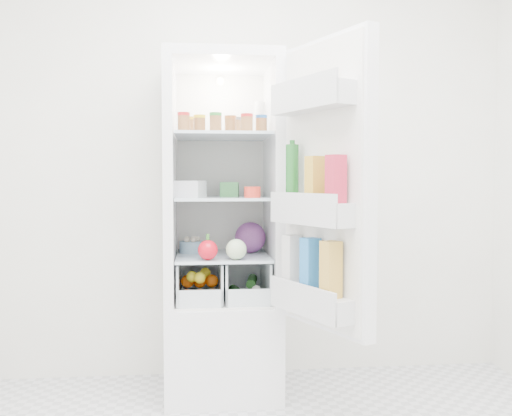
{
  "coord_description": "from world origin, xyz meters",
  "views": [
    {
      "loc": [
        -0.33,
        -1.86,
        1.14
      ],
      "look_at": [
        -0.04,
        0.95,
        1.01
      ],
      "focal_mm": 40.0,
      "sensor_mm": 36.0,
      "label": 1
    }
  ],
  "objects": [
    {
      "name": "crisper_left",
      "position": [
        -0.32,
        1.19,
        0.61
      ],
      "size": [
        0.23,
        0.46,
        0.22
      ],
      "primitive_type": null,
      "color": "silver",
      "rests_on": "refrigerator"
    },
    {
      "name": "refrigerator",
      "position": [
        -0.2,
        1.25,
        0.67
      ],
      "size": [
        0.6,
        0.6,
        1.8
      ],
      "color": "white",
      "rests_on": "ground"
    },
    {
      "name": "condiment_jars",
      "position": [
        -0.21,
        1.13,
        1.43
      ],
      "size": [
        0.46,
        0.34,
        0.08
      ],
      "color": "#B21919",
      "rests_on": "shelf_top"
    },
    {
      "name": "salad_bag",
      "position": [
        -0.14,
        0.98,
        0.8
      ],
      "size": [
        0.1,
        0.1,
        0.1
      ],
      "primitive_type": "sphere",
      "color": "beige",
      "rests_on": "shelf_low"
    },
    {
      "name": "veg_pile",
      "position": [
        -0.07,
        1.18,
        0.56
      ],
      "size": [
        0.16,
        0.3,
        0.1
      ],
      "color": "#1A4818",
      "rests_on": "refrigerator"
    },
    {
      "name": "shelf_mid",
      "position": [
        -0.2,
        1.19,
        1.05
      ],
      "size": [
        0.49,
        0.53,
        0.02
      ],
      "primitive_type": "cube",
      "color": "silver",
      "rests_on": "refrigerator"
    },
    {
      "name": "squeeze_bottle",
      "position": [
        0.01,
        1.32,
        1.48
      ],
      "size": [
        0.06,
        0.06,
        0.19
      ],
      "primitive_type": "cylinder",
      "rotation": [
        0.0,
        0.0,
        -0.11
      ],
      "color": "silver",
      "rests_on": "shelf_top"
    },
    {
      "name": "crisper_right",
      "position": [
        -0.08,
        1.19,
        0.61
      ],
      "size": [
        0.23,
        0.46,
        0.22
      ],
      "primitive_type": null,
      "color": "silver",
      "rests_on": "refrigerator"
    },
    {
      "name": "bell_pepper",
      "position": [
        -0.28,
        0.98,
        0.8
      ],
      "size": [
        0.1,
        0.1,
        0.1
      ],
      "primitive_type": "sphere",
      "color": "red",
      "rests_on": "shelf_low"
    },
    {
      "name": "shelf_low",
      "position": [
        -0.2,
        1.19,
        0.74
      ],
      "size": [
        0.49,
        0.53,
        0.01
      ],
      "primitive_type": "cube",
      "color": "silver",
      "rests_on": "refrigerator"
    },
    {
      "name": "tub_white",
      "position": [
        -0.37,
        1.1,
        1.1
      ],
      "size": [
        0.17,
        0.17,
        0.09
      ],
      "primitive_type": "cube",
      "rotation": [
        0.0,
        0.0,
        -0.35
      ],
      "color": "silver",
      "rests_on": "shelf_mid"
    },
    {
      "name": "red_cabbage",
      "position": [
        -0.05,
        1.24,
        0.83
      ],
      "size": [
        0.17,
        0.17,
        0.17
      ],
      "primitive_type": "sphere",
      "color": "#63225F",
      "rests_on": "shelf_low"
    },
    {
      "name": "fridge_door",
      "position": [
        0.22,
        0.63,
        1.09
      ],
      "size": [
        0.38,
        0.57,
        1.3
      ],
      "rotation": [
        0.0,
        0.0,
        1.98
      ],
      "color": "white",
      "rests_on": "refrigerator"
    },
    {
      "name": "tin_red",
      "position": [
        -0.06,
        1.02,
        1.09
      ],
      "size": [
        0.1,
        0.1,
        0.06
      ],
      "primitive_type": "cylinder",
      "rotation": [
        0.0,
        0.0,
        -0.19
      ],
      "color": "red",
      "rests_on": "shelf_mid"
    },
    {
      "name": "tub_green",
      "position": [
        -0.16,
        1.28,
        1.1
      ],
      "size": [
        0.11,
        0.15,
        0.08
      ],
      "primitive_type": "cube",
      "rotation": [
        0.0,
        0.0,
        -0.12
      ],
      "color": "#43944C",
      "rests_on": "shelf_mid"
    },
    {
      "name": "mushroom_bowl",
      "position": [
        -0.36,
        1.28,
        0.78
      ],
      "size": [
        0.15,
        0.15,
        0.06
      ],
      "primitive_type": "cylinder",
      "rotation": [
        0.0,
        0.0,
        0.11
      ],
      "color": "#8DB7D3",
      "rests_on": "shelf_low"
    },
    {
      "name": "shelf_top",
      "position": [
        -0.2,
        1.19,
        1.38
      ],
      "size": [
        0.49,
        0.53,
        0.02
      ],
      "primitive_type": "cube",
      "color": "silver",
      "rests_on": "refrigerator"
    },
    {
      "name": "citrus_pile",
      "position": [
        -0.32,
        1.13,
        0.59
      ],
      "size": [
        0.2,
        0.24,
        0.16
      ],
      "color": "orange",
      "rests_on": "refrigerator"
    },
    {
      "name": "room_walls",
      "position": [
        0.0,
        0.0,
        1.59
      ],
      "size": [
        3.02,
        3.02,
        2.61
      ],
      "color": "white",
      "rests_on": "ground"
    }
  ]
}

